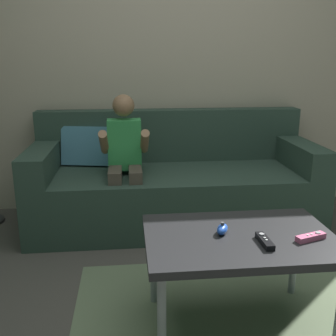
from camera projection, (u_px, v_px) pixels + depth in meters
name	position (u px, v px, depth m)	size (l,w,h in m)	color
wall_back	(182.00, 52.00, 3.09)	(4.40, 0.05, 2.50)	#B2A38E
couch	(173.00, 184.00, 2.96)	(2.06, 0.80, 0.82)	#2D4238
person_seated_on_couch	(125.00, 157.00, 2.68)	(0.33, 0.40, 0.97)	#4C4238
coffee_table	(240.00, 244.00, 1.72)	(0.83, 0.55, 0.46)	#232326
area_rug	(235.00, 324.00, 1.83)	(1.52, 1.21, 0.01)	#6B7A5B
game_remote_pink_near_edge	(311.00, 237.00, 1.66)	(0.14, 0.08, 0.03)	pink
nunchuk_blue	(222.00, 229.00, 1.72)	(0.08, 0.10, 0.05)	blue
game_remote_black_far_corner	(265.00, 241.00, 1.63)	(0.04, 0.14, 0.03)	black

